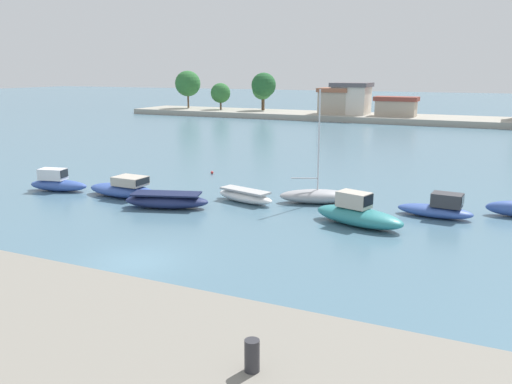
# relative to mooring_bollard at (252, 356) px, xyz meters

# --- Properties ---
(ground_plane) EXTENTS (400.00, 400.00, 0.00)m
(ground_plane) POSITION_rel_mooring_bollard_xyz_m (-10.42, 9.54, -2.87)
(ground_plane) COLOR slate
(mooring_bollard) EXTENTS (0.31, 0.31, 0.68)m
(mooring_bollard) POSITION_rel_mooring_bollard_xyz_m (0.00, 0.00, 0.00)
(mooring_bollard) COLOR #2D2D33
(mooring_bollard) RESTS_ON seawall_embankment
(moored_boat_0) EXTENTS (4.56, 2.29, 1.61)m
(moored_boat_0) POSITION_rel_mooring_bollard_xyz_m (-24.55, 18.93, -2.27)
(moored_boat_0) COLOR #3856A8
(moored_boat_0) RESTS_ON ground
(moored_boat_1) EXTENTS (5.39, 2.20, 1.46)m
(moored_boat_1) POSITION_rel_mooring_bollard_xyz_m (-19.07, 19.50, -2.31)
(moored_boat_1) COLOR #3856A8
(moored_boat_1) RESTS_ON ground
(moored_boat_2) EXTENTS (5.63, 3.35, 0.97)m
(moored_boat_2) POSITION_rel_mooring_bollard_xyz_m (-14.65, 18.22, -2.40)
(moored_boat_2) COLOR navy
(moored_boat_2) RESTS_ON ground
(moored_boat_3) EXTENTS (4.66, 2.43, 0.86)m
(moored_boat_3) POSITION_rel_mooring_bollard_xyz_m (-10.81, 21.61, -2.46)
(moored_boat_3) COLOR white
(moored_boat_3) RESTS_ON ground
(moored_boat_4) EXTENTS (5.20, 3.43, 7.34)m
(moored_boat_4) POSITION_rel_mooring_bollard_xyz_m (-6.44, 23.44, -2.39)
(moored_boat_4) COLOR #9E9EA3
(moored_boat_4) RESTS_ON ground
(moored_boat_5) EXTENTS (5.72, 3.39, 1.87)m
(moored_boat_5) POSITION_rel_mooring_bollard_xyz_m (-2.74, 19.54, -2.24)
(moored_boat_5) COLOR teal
(moored_boat_5) RESTS_ON ground
(moored_boat_6) EXTENTS (4.44, 1.81, 1.50)m
(moored_boat_6) POSITION_rel_mooring_bollard_xyz_m (1.11, 23.16, -2.33)
(moored_boat_6) COLOR #3856A8
(moored_boat_6) RESTS_ON ground
(mooring_buoy_0) EXTENTS (0.24, 0.24, 0.24)m
(mooring_buoy_0) POSITION_rel_mooring_bollard_xyz_m (-17.62, 29.19, -2.75)
(mooring_buoy_0) COLOR red
(mooring_buoy_0) RESTS_ON ground
(distant_shoreline) EXTENTS (104.37, 11.21, 8.36)m
(distant_shoreline) POSITION_rel_mooring_bollard_xyz_m (-14.07, 82.81, -0.69)
(distant_shoreline) COLOR #9E998C
(distant_shoreline) RESTS_ON ground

